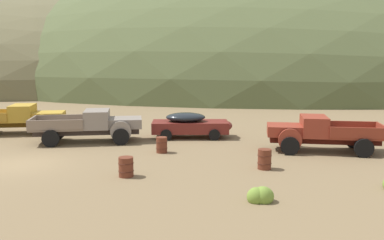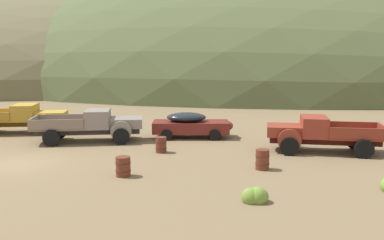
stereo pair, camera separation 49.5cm
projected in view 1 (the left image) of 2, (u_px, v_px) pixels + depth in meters
name	position (u px, v px, depth m)	size (l,w,h in m)	color
ground_plane	(19.00, 165.00, 19.83)	(300.00, 300.00, 0.00)	brown
hill_center	(38.00, 79.00, 89.81)	(117.12, 89.76, 35.17)	brown
hill_distant	(256.00, 81.00, 81.80)	(110.79, 85.57, 38.92)	#4C5633
truck_mustard	(22.00, 118.00, 27.55)	(6.59, 3.27, 1.89)	#593D12
truck_primer_gray	(96.00, 125.00, 24.93)	(6.62, 3.42, 1.89)	#3D322D
car_oxblood	(192.00, 125.00, 26.23)	(5.07, 2.30, 1.57)	maroon
truck_rust_red	(315.00, 133.00, 22.48)	(6.10, 2.89, 1.89)	#42140D
oil_drum_by_truck	(162.00, 145.00, 22.22)	(0.61, 0.61, 0.83)	#5B2819
oil_drum_spare	(265.00, 159.00, 19.02)	(0.65, 0.65, 0.91)	#5B2819
oil_drum_foreground	(126.00, 167.00, 17.85)	(0.67, 0.67, 0.84)	#5B2819
bush_front_right	(261.00, 196.00, 14.82)	(0.96, 0.72, 0.70)	olive
bush_between_trucks	(314.00, 125.00, 29.63)	(1.14, 0.80, 0.83)	olive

